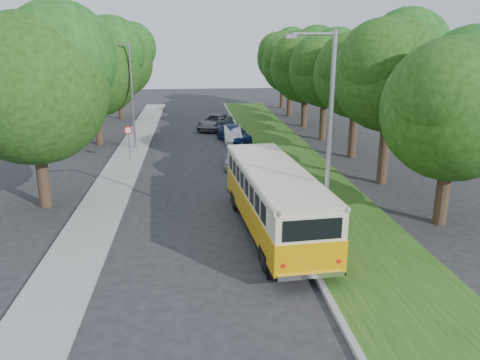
{
  "coord_description": "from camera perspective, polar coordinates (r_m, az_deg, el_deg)",
  "views": [
    {
      "loc": [
        -0.39,
        -17.98,
        7.67
      ],
      "look_at": [
        1.69,
        2.44,
        1.5
      ],
      "focal_mm": 35.0,
      "sensor_mm": 36.0,
      "label": 1
    }
  ],
  "objects": [
    {
      "name": "vintage_bus",
      "position": [
        18.91,
        4.17,
        -2.62
      ],
      "size": [
        3.18,
        9.71,
        2.84
      ],
      "primitive_type": null,
      "rotation": [
        0.0,
        0.0,
        0.08
      ],
      "color": "#E4A007",
      "rests_on": "ground"
    },
    {
      "name": "car_grey",
      "position": [
        41.87,
        -3.1,
        7.06
      ],
      "size": [
        3.76,
        5.21,
        1.32
      ],
      "primitive_type": "imported",
      "rotation": [
        0.0,
        0.0,
        -0.37
      ],
      "color": "#5B5E63",
      "rests_on": "ground"
    },
    {
      "name": "sidewalk",
      "position": [
        24.6,
        -15.86,
        -1.95
      ],
      "size": [
        2.2,
        70.0,
        0.12
      ],
      "primitive_type": "cube",
      "color": "gray",
      "rests_on": "ground"
    },
    {
      "name": "car_blue",
      "position": [
        36.71,
        -0.79,
        5.68
      ],
      "size": [
        2.86,
        4.69,
        1.27
      ],
      "primitive_type": "imported",
      "rotation": [
        0.0,
        0.0,
        0.26
      ],
      "color": "navy",
      "rests_on": "ground"
    },
    {
      "name": "grass_verge",
      "position": [
        25.02,
        9.15,
        -1.19
      ],
      "size": [
        4.5,
        70.0,
        0.13
      ],
      "primitive_type": "cube",
      "color": "#244512",
      "rests_on": "ground"
    },
    {
      "name": "ground",
      "position": [
        19.55,
        -4.24,
        -6.42
      ],
      "size": [
        120.0,
        120.0,
        0.0
      ],
      "primitive_type": "plane",
      "color": "#242426",
      "rests_on": "ground"
    },
    {
      "name": "lamppost_far",
      "position": [
        34.43,
        -13.2,
        10.37
      ],
      "size": [
        1.71,
        0.16,
        7.5
      ],
      "color": "gray",
      "rests_on": "ground"
    },
    {
      "name": "warning_sign",
      "position": [
        30.81,
        -13.43,
        5.12
      ],
      "size": [
        0.56,
        0.1,
        2.5
      ],
      "color": "gray",
      "rests_on": "ground"
    },
    {
      "name": "treeline",
      "position": [
        36.19,
        -0.21,
        13.96
      ],
      "size": [
        24.27,
        41.91,
        9.46
      ],
      "color": "#332319",
      "rests_on": "ground"
    },
    {
      "name": "car_white",
      "position": [
        36.56,
        -0.93,
        5.59
      ],
      "size": [
        1.35,
        3.73,
        1.22
      ],
      "primitive_type": "imported",
      "rotation": [
        0.0,
        0.0,
        -0.01
      ],
      "color": "silver",
      "rests_on": "ground"
    },
    {
      "name": "curb",
      "position": [
        24.53,
        3.83,
        -1.35
      ],
      "size": [
        0.2,
        70.0,
        0.15
      ],
      "primitive_type": "cube",
      "color": "gray",
      "rests_on": "ground"
    },
    {
      "name": "car_silver",
      "position": [
        29.43,
        -0.44,
        2.88
      ],
      "size": [
        1.9,
        3.83,
        1.25
      ],
      "primitive_type": "imported",
      "rotation": [
        0.0,
        0.0,
        -0.12
      ],
      "color": "#A6A6AB",
      "rests_on": "ground"
    },
    {
      "name": "lamppost_near",
      "position": [
        16.48,
        10.54,
        4.9
      ],
      "size": [
        1.71,
        0.16,
        8.0
      ],
      "color": "gray",
      "rests_on": "ground"
    }
  ]
}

